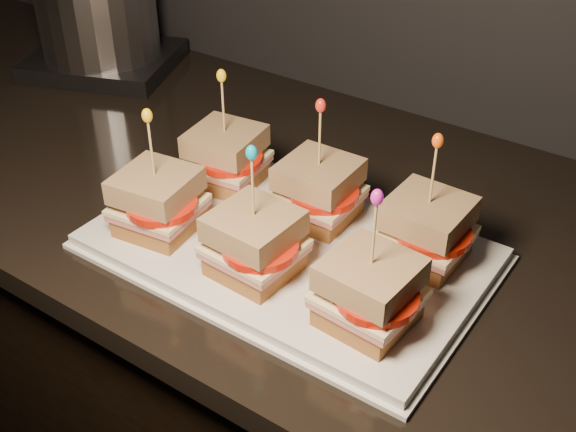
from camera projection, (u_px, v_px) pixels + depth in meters
The scene contains 47 objects.
cabinet at pixel (215, 386), 1.31m from camera, with size 2.49×0.60×0.89m, color black.
granite_slab at pixel (197, 169), 1.04m from camera, with size 2.53×0.64×0.03m, color black.
platter at pixel (288, 248), 0.85m from camera, with size 0.44×0.27×0.02m, color silver.
platter_rim at pixel (288, 252), 0.85m from camera, with size 0.46×0.29×0.01m, color silver.
sandwich_0_bread_bot at pixel (227, 174), 0.94m from camera, with size 0.08×0.08×0.02m, color brown.
sandwich_0_ham at pixel (226, 164), 0.94m from camera, with size 0.09×0.09×0.01m, color #B94F53.
sandwich_0_cheese at pixel (226, 159), 0.93m from camera, with size 0.09×0.09×0.01m, color #FBE6A8.
sandwich_0_tomato at pixel (230, 159), 0.92m from camera, with size 0.08×0.08×0.01m, color red.
sandwich_0_bread_top at pixel (225, 141), 0.92m from camera, with size 0.08×0.08×0.03m, color brown.
sandwich_0_pick at pixel (223, 110), 0.89m from camera, with size 0.00×0.00×0.09m, color tan.
sandwich_0_frill at pixel (221, 76), 0.87m from camera, with size 0.01×0.01×0.02m, color yellow.
sandwich_1_bread_bot at pixel (318, 209), 0.88m from camera, with size 0.08×0.08×0.02m, color brown.
sandwich_1_ham at pixel (318, 198), 0.87m from camera, with size 0.09×0.09×0.01m, color #B94F53.
sandwich_1_cheese at pixel (318, 193), 0.87m from camera, with size 0.09×0.09×0.01m, color #FBE6A8.
sandwich_1_tomato at pixel (324, 193), 0.85m from camera, with size 0.08×0.08×0.01m, color red.
sandwich_1_bread_top at pixel (319, 174), 0.85m from camera, with size 0.08×0.08×0.03m, color brown.
sandwich_1_pick at pixel (320, 141), 0.82m from camera, with size 0.00×0.00×0.09m, color tan.
sandwich_1_frill at pixel (321, 105), 0.80m from camera, with size 0.01×0.01×0.02m, color red.
sandwich_2_bread_bot at pixel (423, 249), 0.81m from camera, with size 0.08×0.08×0.02m, color brown.
sandwich_2_ham at pixel (425, 238), 0.80m from camera, with size 0.09×0.09×0.01m, color #B94F53.
sandwich_2_cheese at pixel (425, 233), 0.80m from camera, with size 0.09×0.09×0.01m, color #FBE6A8.
sandwich_2_tomato at pixel (434, 233), 0.79m from camera, with size 0.08×0.08×0.01m, color red.
sandwich_2_bread_top at pixel (428, 213), 0.78m from camera, with size 0.08×0.08×0.03m, color brown.
sandwich_2_pick at pixel (433, 178), 0.76m from camera, with size 0.00×0.00×0.09m, color tan.
sandwich_2_frill at pixel (438, 141), 0.73m from camera, with size 0.01×0.01×0.02m, color #FD550C.
sandwich_3_bread_bot at pixel (160, 220), 0.86m from camera, with size 0.08×0.08×0.02m, color brown.
sandwich_3_ham at pixel (159, 209), 0.85m from camera, with size 0.09×0.09×0.01m, color #B94F53.
sandwich_3_cheese at pixel (158, 204), 0.85m from camera, with size 0.09×0.09×0.01m, color #FBE6A8.
sandwich_3_tomato at pixel (162, 205), 0.83m from camera, with size 0.08×0.08×0.01m, color red.
sandwich_3_bread_top at pixel (156, 185), 0.83m from camera, with size 0.08×0.08×0.03m, color brown.
sandwich_3_pick at pixel (152, 152), 0.80m from camera, with size 0.00×0.00×0.09m, color tan.
sandwich_3_frill at pixel (147, 116), 0.78m from camera, with size 0.01×0.01×0.02m, color #EBB312.
sandwich_4_bread_bot at pixel (255, 262), 0.79m from camera, with size 0.08×0.08×0.02m, color brown.
sandwich_4_ham at pixel (255, 251), 0.78m from camera, with size 0.09×0.09×0.01m, color #B94F53.
sandwich_4_cheese at pixel (255, 246), 0.78m from camera, with size 0.09×0.09×0.01m, color #FBE6A8.
sandwich_4_tomato at pixel (260, 247), 0.77m from camera, with size 0.08×0.08×0.01m, color red.
sandwich_4_bread_top at pixel (254, 226), 0.76m from camera, with size 0.08×0.08×0.03m, color brown.
sandwich_4_pick at pixel (253, 191), 0.74m from camera, with size 0.00×0.00×0.09m, color tan.
sandwich_4_frill at pixel (251, 153), 0.71m from camera, with size 0.01×0.01×0.02m, color #049AC0.
sandwich_5_bread_bot at pixel (367, 312), 0.73m from camera, with size 0.08×0.08×0.02m, color brown.
sandwich_5_ham at pixel (368, 300), 0.72m from camera, with size 0.09×0.09×0.01m, color #B94F53.
sandwich_5_cheese at pixel (369, 295), 0.71m from camera, with size 0.09×0.09×0.01m, color #FBE6A8.
sandwich_5_tomato at pixel (377, 297), 0.70m from camera, with size 0.08×0.08×0.01m, color red.
sandwich_5_bread_top at pixel (371, 274), 0.70m from camera, with size 0.08×0.08×0.03m, color brown.
sandwich_5_pick at pixel (374, 238), 0.67m from camera, with size 0.00×0.00×0.09m, color tan.
sandwich_5_frill at pixel (377, 197), 0.65m from camera, with size 0.01×0.01×0.02m, color #CA1DA6.
appliance_base at pixel (105, 61), 1.29m from camera, with size 0.24×0.20×0.03m, color #262628.
Camera 1 is at (0.58, 1.03, 1.44)m, focal length 45.00 mm.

